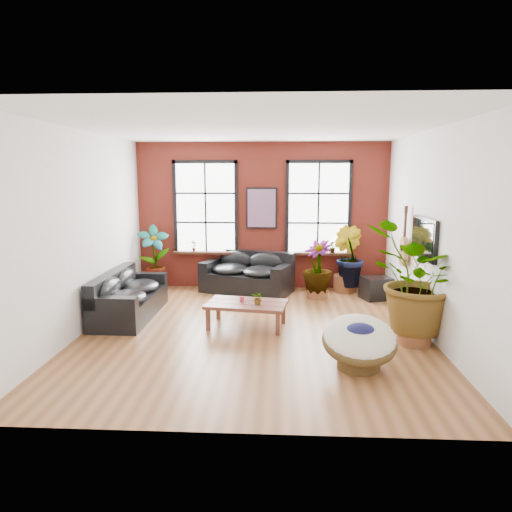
{
  "coord_description": "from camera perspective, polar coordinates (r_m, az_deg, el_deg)",
  "views": [
    {
      "loc": [
        0.43,
        -7.71,
        2.74
      ],
      "look_at": [
        0.0,
        0.6,
        1.25
      ],
      "focal_mm": 32.0,
      "sensor_mm": 36.0,
      "label": 1
    }
  ],
  "objects": [
    {
      "name": "sill_plant_right",
      "position": [
        11.05,
        9.53,
        1.13
      ],
      "size": [
        0.19,
        0.19,
        0.27
      ],
      "primitive_type": "imported",
      "rotation": [
        0.0,
        0.0,
        3.49
      ],
      "color": "#15501B",
      "rests_on": "room"
    },
    {
      "name": "table_plant",
      "position": [
        8.16,
        0.28,
        -5.25
      ],
      "size": [
        0.26,
        0.25,
        0.23
      ],
      "primitive_type": "imported",
      "rotation": [
        0.0,
        0.0,
        -0.41
      ],
      "color": "#15501B",
      "rests_on": "coffee_table"
    },
    {
      "name": "sill_plant_left",
      "position": [
        11.17,
        -7.81,
        1.27
      ],
      "size": [
        0.17,
        0.17,
        0.27
      ],
      "primitive_type": "imported",
      "rotation": [
        0.0,
        0.0,
        0.79
      ],
      "color": "#15501B",
      "rests_on": "room"
    },
    {
      "name": "poster",
      "position": [
        10.93,
        0.7,
        6.0
      ],
      "size": [
        0.74,
        0.06,
        0.98
      ],
      "color": "black",
      "rests_on": "room"
    },
    {
      "name": "floor_plant_mid",
      "position": [
        10.26,
        7.71,
        -1.28
      ],
      "size": [
        0.92,
        0.92,
        1.17
      ],
      "primitive_type": "imported",
      "rotation": [
        0.0,
        0.0,
        5.62
      ],
      "color": "#15501B",
      "rests_on": "ground"
    },
    {
      "name": "tv_wall_unit",
      "position": [
        8.76,
        19.54,
        1.7
      ],
      "size": [
        0.13,
        1.86,
        1.2
      ],
      "color": "black",
      "rests_on": "room"
    },
    {
      "name": "floor_plant_back_left",
      "position": [
        11.09,
        -12.63,
        0.14
      ],
      "size": [
        0.88,
        0.73,
        1.42
      ],
      "primitive_type": "imported",
      "rotation": [
        0.0,
        0.0,
        0.35
      ],
      "color": "#15501B",
      "rests_on": "ground"
    },
    {
      "name": "pot_back_right",
      "position": [
        11.05,
        11.06,
        -3.34
      ],
      "size": [
        0.66,
        0.66,
        0.4
      ],
      "rotation": [
        0.0,
        0.0,
        -0.24
      ],
      "color": "brown",
      "rests_on": "ground"
    },
    {
      "name": "pot_back_left",
      "position": [
        11.22,
        -12.68,
        -3.32
      ],
      "size": [
        0.5,
        0.5,
        0.35
      ],
      "rotation": [
        0.0,
        0.0,
        -0.05
      ],
      "color": "brown",
      "rests_on": "ground"
    },
    {
      "name": "pot_mid",
      "position": [
        10.39,
        7.65,
        -4.26
      ],
      "size": [
        0.53,
        0.53,
        0.34
      ],
      "rotation": [
        0.0,
        0.0,
        0.13
      ],
      "color": "brown",
      "rests_on": "ground"
    },
    {
      "name": "floor_plant_back_right",
      "position": [
        10.89,
        11.41,
        -0.01
      ],
      "size": [
        0.96,
        1.0,
        1.41
      ],
      "primitive_type": "imported",
      "rotation": [
        0.0,
        0.0,
        2.19
      ],
      "color": "#15501B",
      "rests_on": "ground"
    },
    {
      "name": "pot_right_wall",
      "position": [
        8.0,
        19.19,
        -8.99
      ],
      "size": [
        0.62,
        0.62,
        0.39
      ],
      "rotation": [
        0.0,
        0.0,
        0.18
      ],
      "color": "brown",
      "rests_on": "ground"
    },
    {
      "name": "room",
      "position": [
        7.93,
        -0.17,
        2.95
      ],
      "size": [
        6.04,
        6.54,
        3.54
      ],
      "color": "brown",
      "rests_on": "ground"
    },
    {
      "name": "sofa_left",
      "position": [
        9.26,
        -15.8,
        -4.91
      ],
      "size": [
        0.94,
        2.21,
        0.87
      ],
      "rotation": [
        0.0,
        0.0,
        1.56
      ],
      "color": "black",
      "rests_on": "ground"
    },
    {
      "name": "floor_plant_right_wall",
      "position": [
        7.79,
        19.59,
        -2.83
      ],
      "size": [
        2.15,
        2.17,
        1.82
      ],
      "primitive_type": "imported",
      "rotation": [
        0.0,
        0.0,
        3.98
      ],
      "color": "#15501B",
      "rests_on": "ground"
    },
    {
      "name": "papasan_chair",
      "position": [
        6.76,
        12.79,
        -10.3
      ],
      "size": [
        1.1,
        1.12,
        0.79
      ],
      "rotation": [
        0.0,
        0.0,
        -0.04
      ],
      "color": "#513C1C",
      "rests_on": "ground"
    },
    {
      "name": "coffee_table",
      "position": [
        8.31,
        -1.19,
        -6.18
      ],
      "size": [
        1.53,
        1.02,
        0.55
      ],
      "rotation": [
        0.0,
        0.0,
        -0.15
      ],
      "color": "#552B1E",
      "rests_on": "ground"
    },
    {
      "name": "media_box",
      "position": [
        10.51,
        14.79,
        -3.9
      ],
      "size": [
        0.72,
        0.66,
        0.5
      ],
      "rotation": [
        0.0,
        0.0,
        0.31
      ],
      "color": "black",
      "rests_on": "ground"
    },
    {
      "name": "sofa_back",
      "position": [
        10.78,
        -1.04,
        -2.25
      ],
      "size": [
        2.27,
        1.64,
        0.94
      ],
      "rotation": [
        0.0,
        0.0,
        -0.35
      ],
      "color": "black",
      "rests_on": "ground"
    }
  ]
}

